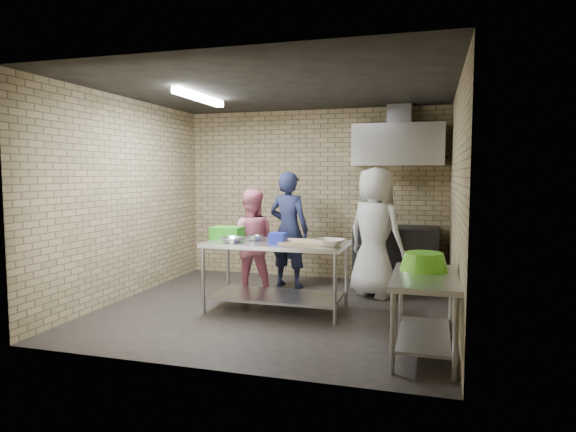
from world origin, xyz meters
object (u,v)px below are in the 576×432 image
Objects in this scene: prep_table at (276,276)px; man_navy at (289,230)px; stove at (396,257)px; bottle_red at (403,151)px; woman_pink at (251,242)px; woman_white at (375,232)px; green_crate at (227,233)px; blue_tub at (278,238)px; side_counter at (425,315)px; green_basin at (424,261)px.

man_navy is at bearing 99.43° from prep_table.
stove is 6.67× the size of bottle_red.
woman_white reaches higher than woman_pink.
stove is 2.62m from green_crate.
green_crate is at bearing -138.49° from bottle_red.
blue_tub is at bearing -16.35° from green_crate.
man_navy reaches higher than prep_table.
man_navy is (-1.58, -0.67, -1.17)m from bottle_red.
bottle_red is (-0.40, 2.99, 1.65)m from side_counter.
bottle_red is at bearing 41.51° from green_crate.
woman_white is at bearing 108.34° from side_counter.
stove is 2.61× the size of green_basin.
man_navy reaches higher than green_crate.
side_counter is 2.96m from woman_pink.
bottle_red is (-0.38, 2.74, 1.19)m from green_basin.
side_counter is (1.77, -1.04, -0.05)m from prep_table.
woman_white is (-0.24, -0.66, 0.44)m from stove.
green_crate is (-2.47, 1.16, 0.55)m from side_counter.
woman_white is (1.29, -0.22, 0.03)m from man_navy.
woman_pink is (-0.65, 0.80, -0.18)m from blue_tub.
prep_table is at bearing -127.64° from stove.
man_navy is at bearing 67.26° from green_crate.
green_basin is (1.70, -0.69, -0.08)m from blue_tub.
blue_tub is 0.11× the size of man_navy.
side_counter is at bearing 128.48° from woman_pink.
woman_white reaches higher than prep_table.
stove is at bearing 52.36° from prep_table.
man_navy is 1.17× the size of woman_pink.
side_counter is 6.33× the size of blue_tub.
green_basin is at bearing 94.57° from side_counter.
woman_pink is at bearing -152.27° from stove.
green_basin reaches higher than prep_table.
blue_tub is at bearing 78.94° from woman_white.
bottle_red is (1.32, 2.05, 1.12)m from blue_tub.
side_counter is at bearing 138.88° from woman_white.
stove is (1.32, 1.71, 0.02)m from prep_table.
prep_table is at bearing 149.68° from side_counter.
blue_tub is (-1.72, 0.94, 0.54)m from side_counter.
green_crate reaches higher than side_counter.
side_counter is 3.17× the size of green_crate.
green_crate is 2.98m from bottle_red.
woman_pink is at bearing 128.93° from blue_tub.
woman_white is (1.78, 0.94, -0.04)m from green_crate.
green_crate is 2.62m from green_basin.
stove is 0.82m from woman_white.
bottle_red is 1.48m from woman_white.
woman_white is (-0.29, -0.90, -1.14)m from bottle_red.
green_basin is 0.27× the size of man_navy.
stove is (-0.45, 2.75, 0.08)m from side_counter.
woman_white is (-0.67, 1.84, 0.05)m from green_basin.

